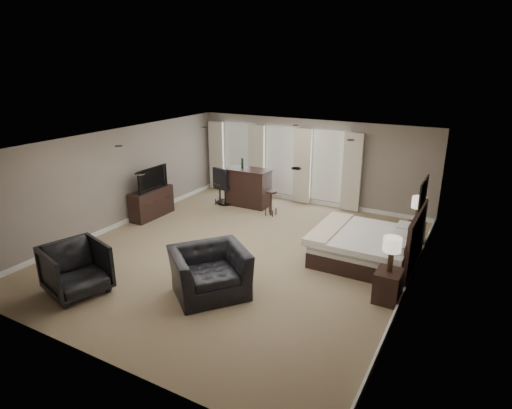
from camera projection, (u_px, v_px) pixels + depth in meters
The scene contains 16 objects.
room at pixel (240, 200), 9.57m from camera, with size 7.60×8.60×2.64m.
window_bay at pixel (279, 163), 13.46m from camera, with size 5.25×0.20×2.30m.
bed at pixel (363, 232), 9.40m from camera, with size 2.12×2.03×1.35m, color silver.
nightstand_near at pixel (388, 286), 7.91m from camera, with size 0.45×0.55×0.60m, color black.
nightstand_far at pixel (415, 234), 10.32m from camera, with size 0.41×0.50×0.54m, color black.
lamp_near at pixel (391, 255), 7.70m from camera, with size 0.32×0.32×0.67m, color beige.
lamp_far at pixel (418, 211), 10.13m from camera, with size 0.33×0.33×0.68m, color beige.
wall_art at pixel (423, 193), 8.54m from camera, with size 0.04×0.96×0.56m, color slate.
dresser at pixel (152, 203), 12.15m from camera, with size 0.45×1.40×0.81m, color black.
tv at pixel (150, 187), 12.00m from camera, with size 1.13×0.65×0.15m, color black.
armchair_near at pixel (209, 265), 8.07m from camera, with size 1.38×0.90×1.21m, color black.
armchair_far at pixel (76, 267), 8.10m from camera, with size 1.06×0.99×1.09m, color black.
bar_counter at pixel (249, 187), 13.06m from camera, with size 1.33×0.69×1.16m, color black.
bar_stool_left at pixel (220, 194), 13.23m from camera, with size 0.33×0.33×0.69m, color black.
bar_stool_right at pixel (271, 203), 12.28m from camera, with size 0.35×0.35×0.74m, color black.
desk_chair at pixel (226, 185), 13.24m from camera, with size 0.60×0.60×1.18m, color black.
Camera 1 is at (4.72, -7.79, 4.26)m, focal length 30.00 mm.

